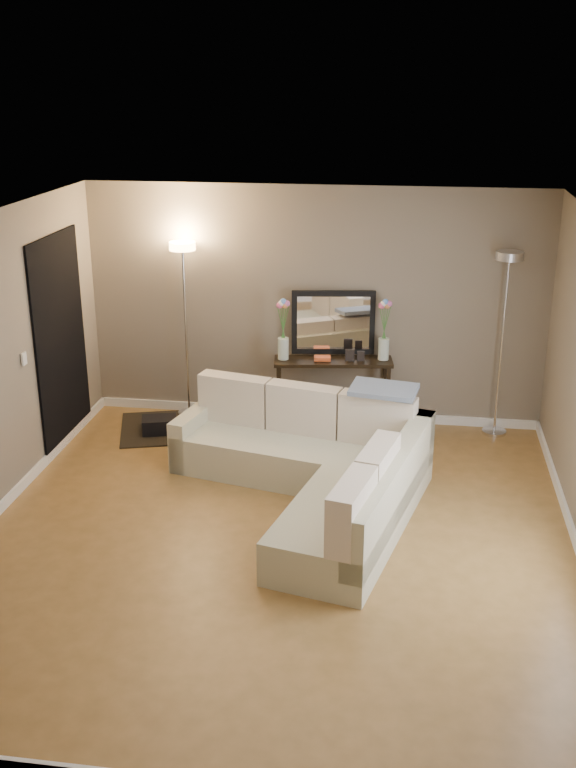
# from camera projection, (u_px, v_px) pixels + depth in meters

# --- Properties ---
(floor) EXTENTS (5.00, 5.50, 0.01)m
(floor) POSITION_uv_depth(u_px,v_px,m) (274.00, 539.00, 7.19)
(floor) COLOR olive
(floor) RESTS_ON ground
(ceiling) EXTENTS (5.00, 5.50, 0.01)m
(ceiling) POSITION_uv_depth(u_px,v_px,m) (272.00, 229.00, 6.30)
(ceiling) COLOR white
(ceiling) RESTS_ON ground
(wall_back) EXTENTS (5.00, 0.02, 2.60)m
(wall_back) POSITION_uv_depth(u_px,v_px,m) (314.00, 306.00, 9.31)
(wall_back) COLOR #7A6F5E
(wall_back) RESTS_ON ground
(wall_front) EXTENTS (5.00, 0.02, 2.60)m
(wall_front) POSITION_uv_depth(u_px,v_px,m) (182.00, 592.00, 4.18)
(wall_front) COLOR #7A6F5E
(wall_front) RESTS_ON ground
(baseboard_back) EXTENTS (5.00, 0.03, 0.10)m
(baseboard_back) POSITION_uv_depth(u_px,v_px,m) (313.00, 413.00, 9.71)
(baseboard_back) COLOR white
(baseboard_back) RESTS_ON ground
(doorway) EXTENTS (0.02, 1.20, 2.20)m
(doorway) POSITION_uv_depth(u_px,v_px,m) (61.00, 342.00, 8.73)
(doorway) COLOR black
(doorway) RESTS_ON ground
(switch_plate) EXTENTS (0.02, 0.08, 0.12)m
(switch_plate) POSITION_uv_depth(u_px,v_px,m) (24.00, 359.00, 7.91)
(switch_plate) COLOR white
(switch_plate) RESTS_ON ground
(sectional_sofa) EXTENTS (2.55, 2.81, 0.85)m
(sectional_sofa) POSITION_uv_depth(u_px,v_px,m) (318.00, 466.00, 7.79)
(sectional_sofa) COLOR beige
(sectional_sofa) RESTS_ON floor
(throw_blanket) EXTENTS (0.67, 0.46, 0.08)m
(throw_blanket) POSITION_uv_depth(u_px,v_px,m) (384.00, 390.00, 7.95)
(throw_blanket) COLOR gray
(throw_blanket) RESTS_ON sectional_sofa
(console_table) EXTENTS (1.30, 0.51, 0.78)m
(console_table) POSITION_uv_depth(u_px,v_px,m) (325.00, 389.00, 9.32)
(console_table) COLOR black
(console_table) RESTS_ON floor
(leaning_mirror) EXTENTS (0.90, 0.16, 0.70)m
(leaning_mirror) POSITION_uv_depth(u_px,v_px,m) (333.00, 323.00, 9.22)
(leaning_mirror) COLOR black
(leaning_mirror) RESTS_ON console_table
(table_decor) EXTENTS (0.54, 0.14, 0.13)m
(table_decor) POSITION_uv_depth(u_px,v_px,m) (333.00, 357.00, 9.15)
(table_decor) COLOR #EC5B29
(table_decor) RESTS_ON console_table
(flower_vase_left) EXTENTS (0.15, 0.13, 0.67)m
(flower_vase_left) POSITION_uv_depth(u_px,v_px,m) (283.00, 334.00, 9.10)
(flower_vase_left) COLOR silver
(flower_vase_left) RESTS_ON console_table
(flower_vase_right) EXTENTS (0.15, 0.13, 0.67)m
(flower_vase_right) POSITION_uv_depth(u_px,v_px,m) (384.00, 334.00, 9.09)
(flower_vase_right) COLOR silver
(flower_vase_right) RESTS_ON console_table
(floor_lamp_lit) EXTENTS (0.35, 0.35, 1.99)m
(floor_lamp_lit) POSITION_uv_depth(u_px,v_px,m) (184.00, 295.00, 9.32)
(floor_lamp_lit) COLOR silver
(floor_lamp_lit) RESTS_ON floor
(floor_lamp_unlit) EXTENTS (0.35, 0.35, 1.99)m
(floor_lamp_unlit) POSITION_uv_depth(u_px,v_px,m) (505.00, 308.00, 8.82)
(floor_lamp_unlit) COLOR silver
(floor_lamp_unlit) RESTS_ON floor
(charcoal_rug) EXTENTS (1.52, 1.30, 0.02)m
(charcoal_rug) POSITION_uv_depth(u_px,v_px,m) (181.00, 427.00, 9.44)
(charcoal_rug) COLOR black
(charcoal_rug) RESTS_ON floor
(black_bag) EXTENTS (0.43, 0.35, 0.24)m
(black_bag) POSITION_uv_depth(u_px,v_px,m) (159.00, 428.00, 9.27)
(black_bag) COLOR black
(black_bag) RESTS_ON charcoal_rug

